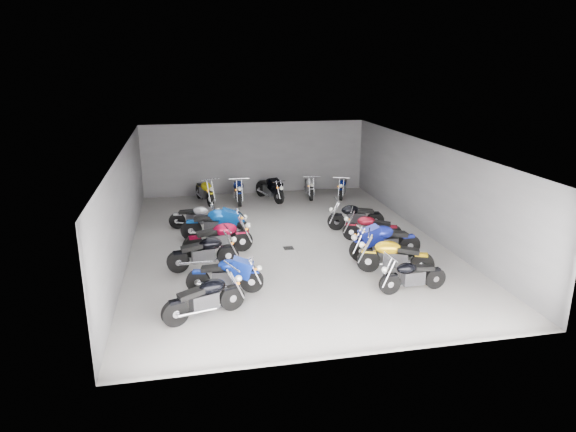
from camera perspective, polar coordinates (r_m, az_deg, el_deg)
name	(u,v)px	position (r m, az deg, el deg)	size (l,w,h in m)	color
ground	(286,243)	(17.08, -0.28, -3.03)	(14.00, 14.00, 0.00)	#9D9B95
wall_back	(255,158)	(23.36, -3.67, 6.43)	(10.00, 0.10, 3.20)	slate
wall_left	(125,205)	(16.42, -17.67, 1.18)	(0.10, 14.00, 3.20)	slate
wall_right	(428,189)	(18.23, 15.34, 2.89)	(0.10, 14.00, 3.20)	slate
ceiling	(285,147)	(16.28, -0.30, 7.70)	(10.00, 14.00, 0.04)	black
drain_grate	(289,248)	(16.62, 0.06, -3.58)	(0.32, 0.32, 0.01)	black
motorcycle_left_a	(205,298)	(12.29, -9.19, -8.96)	(1.98, 0.90, 0.92)	black
motorcycle_left_b	(226,275)	(13.49, -6.93, -6.52)	(2.01, 0.56, 0.89)	black
motorcycle_left_c	(204,252)	(15.06, -9.31, -4.01)	(2.09, 0.54, 0.92)	black
motorcycle_left_d	(219,238)	(16.12, -7.68, -2.42)	(2.21, 0.54, 0.98)	black
motorcycle_left_e	(216,224)	(17.43, -8.04, -0.89)	(2.29, 0.54, 1.01)	black
motorcycle_left_f	(196,217)	(18.69, -10.21, -0.06)	(1.88, 0.59, 0.84)	black
motorcycle_right_a	(412,275)	(13.84, 13.63, -6.41)	(1.90, 0.41, 0.83)	black
motorcycle_right_b	(394,256)	(14.84, 11.74, -4.40)	(2.06, 0.95, 0.95)	black
motorcycle_right_c	(384,242)	(15.86, 10.66, -2.81)	(2.30, 0.47, 1.01)	black
motorcycle_right_d	(372,228)	(17.32, 9.27, -1.31)	(1.87, 0.88, 0.87)	black
motorcycle_right_e	(355,216)	(18.47, 7.48, -0.02)	(2.06, 0.45, 0.90)	black
motorcycle_back_b	(205,191)	(22.09, -9.22, 2.76)	(0.70, 2.10, 0.94)	black
motorcycle_back_c	(238,190)	(22.01, -5.55, 2.88)	(0.45, 2.20, 0.96)	black
motorcycle_back_d	(270,189)	(22.22, -2.01, 3.07)	(0.93, 2.07, 0.95)	black
motorcycle_back_e	(309,187)	(22.80, 2.39, 3.29)	(0.45, 1.96, 0.86)	black
motorcycle_back_f	(343,187)	(22.90, 6.08, 3.22)	(0.83, 1.78, 0.82)	black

